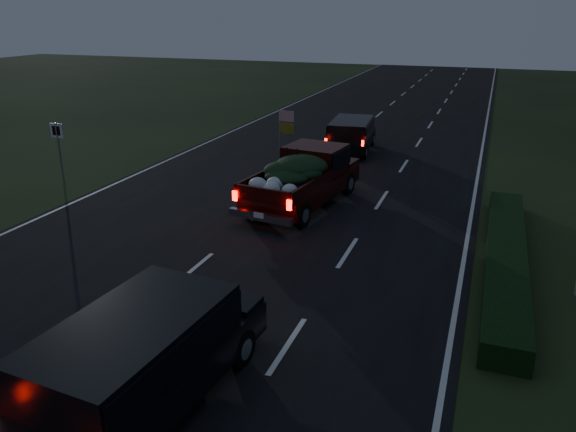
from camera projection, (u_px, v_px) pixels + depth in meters
The scene contains 7 objects.
ground at pixel (193, 270), 14.95m from camera, with size 120.00×120.00×0.00m, color black.
road_asphalt at pixel (193, 270), 14.94m from camera, with size 14.00×120.00×0.02m, color black.
hedge_row at pixel (505, 258), 14.99m from camera, with size 1.00×10.00×0.60m, color black.
route_sign at pixel (59, 144), 21.51m from camera, with size 0.55×0.08×2.50m.
pickup_truck at pixel (303, 175), 19.62m from camera, with size 2.84×5.80×2.92m.
lead_suv at pixel (351, 132), 27.03m from camera, with size 2.26×4.60×1.28m.
rear_suv at pixel (139, 353), 9.44m from camera, with size 2.50×5.21×1.46m.
Camera 1 is at (7.01, -11.84, 6.54)m, focal length 35.00 mm.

